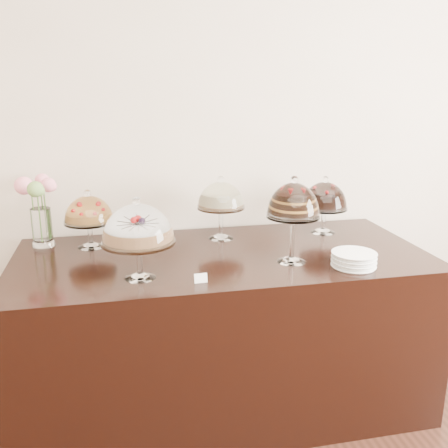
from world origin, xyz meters
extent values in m
cube|color=beige|center=(0.00, 3.00, 1.50)|extent=(5.00, 0.04, 3.00)
cube|color=black|center=(-0.29, 2.45, 0.45)|extent=(2.20, 1.00, 0.90)
cone|color=white|center=(-0.74, 2.19, 0.91)|extent=(0.15, 0.15, 0.02)
cylinder|color=white|center=(-0.74, 2.19, 1.00)|extent=(0.03, 0.03, 0.15)
cylinder|color=white|center=(-0.74, 2.19, 1.08)|extent=(0.34, 0.34, 0.01)
cylinder|color=#AA784B|center=(-0.74, 2.19, 1.11)|extent=(0.29, 0.29, 0.06)
sphere|color=#AD0D0E|center=(-0.66, 2.22, 1.15)|extent=(0.02, 0.02, 0.02)
sphere|color=#AD0D0E|center=(-0.80, 2.25, 1.15)|extent=(0.02, 0.02, 0.02)
sphere|color=#AD0D0E|center=(-0.75, 2.12, 1.15)|extent=(0.02, 0.02, 0.02)
sphere|color=white|center=(-0.74, 2.19, 1.27)|extent=(0.04, 0.04, 0.04)
cone|color=white|center=(0.03, 2.26, 0.91)|extent=(0.15, 0.15, 0.02)
cylinder|color=white|center=(0.03, 2.26, 1.03)|extent=(0.03, 0.03, 0.21)
cylinder|color=white|center=(0.03, 2.26, 1.14)|extent=(0.27, 0.27, 0.01)
cylinder|color=black|center=(0.03, 2.26, 1.20)|extent=(0.19, 0.19, 0.11)
sphere|color=#AD0D0E|center=(0.08, 2.27, 1.27)|extent=(0.02, 0.02, 0.02)
sphere|color=#AD0D0E|center=(0.04, 2.31, 1.27)|extent=(0.02, 0.02, 0.02)
sphere|color=#AD0D0E|center=(-0.01, 2.27, 1.27)|extent=(0.02, 0.02, 0.02)
sphere|color=#AD0D0E|center=(0.00, 2.22, 1.27)|extent=(0.02, 0.02, 0.02)
sphere|color=#AD0D0E|center=(0.06, 2.22, 1.27)|extent=(0.02, 0.02, 0.02)
sphere|color=white|center=(0.03, 2.26, 1.33)|extent=(0.04, 0.04, 0.04)
cone|color=white|center=(-0.24, 2.73, 0.91)|extent=(0.15, 0.15, 0.02)
cylinder|color=white|center=(-0.24, 2.73, 1.00)|extent=(0.03, 0.03, 0.16)
cylinder|color=white|center=(-0.24, 2.73, 1.09)|extent=(0.28, 0.28, 0.01)
cylinder|color=beige|center=(-0.24, 2.73, 1.13)|extent=(0.22, 0.22, 0.07)
sphere|color=white|center=(-0.24, 2.73, 1.25)|extent=(0.04, 0.04, 0.04)
cone|color=white|center=(0.40, 2.71, 0.91)|extent=(0.15, 0.15, 0.02)
cylinder|color=white|center=(0.40, 2.71, 0.99)|extent=(0.03, 0.03, 0.12)
cylinder|color=white|center=(0.40, 2.71, 1.06)|extent=(0.28, 0.28, 0.01)
cylinder|color=black|center=(0.40, 2.71, 1.10)|extent=(0.22, 0.22, 0.08)
sphere|color=#AD0D0E|center=(0.46, 2.73, 1.16)|extent=(0.02, 0.02, 0.02)
sphere|color=#AD0D0E|center=(0.35, 2.75, 1.16)|extent=(0.02, 0.02, 0.02)
sphere|color=#AD0D0E|center=(0.39, 2.65, 1.16)|extent=(0.02, 0.02, 0.02)
sphere|color=white|center=(0.40, 2.71, 1.23)|extent=(0.04, 0.04, 0.04)
cone|color=white|center=(-0.98, 2.72, 0.91)|extent=(0.15, 0.15, 0.02)
cylinder|color=white|center=(-0.98, 2.72, 0.98)|extent=(0.03, 0.03, 0.12)
cylinder|color=white|center=(-0.98, 2.72, 1.05)|extent=(0.27, 0.27, 0.01)
cylinder|color=#C48639|center=(-0.98, 2.72, 1.07)|extent=(0.23, 0.23, 0.04)
sphere|color=#AD0D0E|center=(-0.92, 2.74, 1.10)|extent=(0.02, 0.02, 0.02)
sphere|color=#AD0D0E|center=(-0.97, 2.78, 1.10)|extent=(0.02, 0.02, 0.02)
sphere|color=#AD0D0E|center=(-1.03, 2.76, 1.10)|extent=(0.02, 0.02, 0.02)
sphere|color=#AD0D0E|center=(-1.04, 2.70, 1.10)|extent=(0.02, 0.02, 0.02)
sphere|color=#AD0D0E|center=(-1.00, 2.66, 1.10)|extent=(0.02, 0.02, 0.02)
sphere|color=#AD0D0E|center=(-0.94, 2.68, 1.10)|extent=(0.02, 0.02, 0.02)
sphere|color=white|center=(-0.98, 2.72, 1.21)|extent=(0.04, 0.04, 0.04)
cylinder|color=white|center=(-1.25, 2.80, 1.01)|extent=(0.11, 0.11, 0.22)
cylinder|color=#476B2D|center=(-1.22, 2.80, 1.09)|extent=(0.01, 0.01, 0.31)
sphere|color=pink|center=(-1.19, 2.79, 1.25)|extent=(0.08, 0.08, 0.08)
cylinder|color=#476B2D|center=(-1.24, 2.85, 1.10)|extent=(0.01, 0.01, 0.31)
sphere|color=pink|center=(-1.24, 2.91, 1.25)|extent=(0.08, 0.08, 0.08)
cylinder|color=#476B2D|center=(-1.28, 2.80, 1.09)|extent=(0.01, 0.01, 0.31)
sphere|color=pink|center=(-1.32, 2.80, 1.25)|extent=(0.10, 0.10, 0.10)
cylinder|color=#476B2D|center=(-1.24, 2.74, 1.09)|extent=(0.01, 0.01, 0.31)
sphere|color=#6A9146|center=(-1.24, 2.68, 1.25)|extent=(0.09, 0.09, 0.09)
cylinder|color=white|center=(0.31, 2.12, 0.90)|extent=(0.22, 0.22, 0.01)
cylinder|color=white|center=(0.31, 2.12, 0.92)|extent=(0.21, 0.21, 0.01)
cylinder|color=white|center=(0.31, 2.12, 0.93)|extent=(0.22, 0.22, 0.01)
cylinder|color=white|center=(0.31, 2.12, 0.94)|extent=(0.21, 0.21, 0.01)
cylinder|color=white|center=(0.31, 2.12, 0.95)|extent=(0.22, 0.22, 0.01)
cylinder|color=white|center=(0.31, 2.12, 0.96)|extent=(0.21, 0.21, 0.01)
cylinder|color=white|center=(0.31, 2.12, 0.97)|extent=(0.22, 0.22, 0.01)
cube|color=white|center=(-0.47, 2.08, 0.92)|extent=(0.06, 0.02, 0.04)
camera|label=1|loc=(-0.81, -0.03, 1.79)|focal=40.00mm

